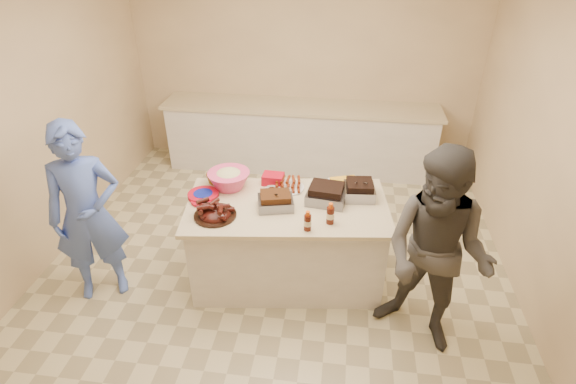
# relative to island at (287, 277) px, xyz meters

# --- Properties ---
(room) EXTENTS (4.50, 5.00, 2.70)m
(room) POSITION_rel_island_xyz_m (-0.13, 0.06, 0.00)
(room) COLOR beige
(room) RESTS_ON ground
(back_counter) EXTENTS (3.60, 0.64, 0.90)m
(back_counter) POSITION_rel_island_xyz_m (-0.13, 2.26, 0.45)
(back_counter) COLOR silver
(back_counter) RESTS_ON ground
(island) EXTENTS (1.86, 1.13, 0.83)m
(island) POSITION_rel_island_xyz_m (0.00, 0.00, 0.00)
(island) COLOR silver
(island) RESTS_ON ground
(rib_platter) EXTENTS (0.44, 0.44, 0.14)m
(rib_platter) POSITION_rel_island_xyz_m (-0.57, -0.25, 0.83)
(rib_platter) COLOR #41110D
(rib_platter) RESTS_ON island
(pulled_pork_tray) EXTENTS (0.34, 0.29, 0.09)m
(pulled_pork_tray) POSITION_rel_island_xyz_m (-0.09, -0.06, 0.83)
(pulled_pork_tray) COLOR #47230F
(pulled_pork_tray) RESTS_ON island
(brisket_tray) EXTENTS (0.36, 0.32, 0.10)m
(brisket_tray) POSITION_rel_island_xyz_m (0.33, 0.10, 0.83)
(brisket_tray) COLOR black
(brisket_tray) RESTS_ON island
(roasting_pan) EXTENTS (0.29, 0.29, 0.11)m
(roasting_pan) POSITION_rel_island_xyz_m (0.62, 0.21, 0.83)
(roasting_pan) COLOR gray
(roasting_pan) RESTS_ON island
(coleslaw_bowl) EXTENTS (0.43, 0.43, 0.27)m
(coleslaw_bowl) POSITION_rel_island_xyz_m (-0.57, 0.22, 0.83)
(coleslaw_bowl) COLOR #E14176
(coleslaw_bowl) RESTS_ON island
(sausage_plate) EXTENTS (0.33, 0.33, 0.05)m
(sausage_plate) POSITION_rel_island_xyz_m (-0.03, 0.28, 0.83)
(sausage_plate) COLOR silver
(sausage_plate) RESTS_ON island
(mac_cheese_dish) EXTENTS (0.32, 0.28, 0.07)m
(mac_cheese_dish) POSITION_rel_island_xyz_m (0.49, 0.38, 0.83)
(mac_cheese_dish) COLOR yellow
(mac_cheese_dish) RESTS_ON island
(bbq_bottle_a) EXTENTS (0.07, 0.07, 0.18)m
(bbq_bottle_a) POSITION_rel_island_xyz_m (0.21, -0.34, 0.83)
(bbq_bottle_a) COLOR #3D1108
(bbq_bottle_a) RESTS_ON island
(bbq_bottle_b) EXTENTS (0.07, 0.07, 0.19)m
(bbq_bottle_b) POSITION_rel_island_xyz_m (0.38, -0.22, 0.83)
(bbq_bottle_b) COLOR #3D1108
(bbq_bottle_b) RESTS_ON island
(mustard_bottle) EXTENTS (0.04, 0.04, 0.11)m
(mustard_bottle) POSITION_rel_island_xyz_m (-0.18, 0.04, 0.83)
(mustard_bottle) COLOR #F0C600
(mustard_bottle) RESTS_ON island
(sauce_bowl) EXTENTS (0.14, 0.06, 0.14)m
(sauce_bowl) POSITION_rel_island_xyz_m (-0.16, 0.18, 0.83)
(sauce_bowl) COLOR silver
(sauce_bowl) RESTS_ON island
(plate_stack_large) EXTENTS (0.31, 0.31, 0.03)m
(plate_stack_large) POSITION_rel_island_xyz_m (-0.77, 0.04, 0.83)
(plate_stack_large) COLOR #AA091C
(plate_stack_large) RESTS_ON island
(plate_stack_small) EXTENTS (0.20, 0.20, 0.02)m
(plate_stack_small) POSITION_rel_island_xyz_m (-0.75, -0.06, 0.83)
(plate_stack_small) COLOR #AA091C
(plate_stack_small) RESTS_ON island
(plastic_cup) EXTENTS (0.12, 0.12, 0.11)m
(plastic_cup) POSITION_rel_island_xyz_m (-0.75, 0.28, 0.83)
(plastic_cup) COLOR #905D1A
(plastic_cup) RESTS_ON island
(basket_stack) EXTENTS (0.20, 0.16, 0.10)m
(basket_stack) POSITION_rel_island_xyz_m (-0.18, 0.35, 0.83)
(basket_stack) COLOR #AA091C
(basket_stack) RESTS_ON island
(guest_blue) EXTENTS (1.26, 1.77, 0.40)m
(guest_blue) POSITION_rel_island_xyz_m (-1.65, -0.38, 0.00)
(guest_blue) COLOR #4F6DD0
(guest_blue) RESTS_ON ground
(guest_gray) EXTENTS (1.57, 1.89, 0.65)m
(guest_gray) POSITION_rel_island_xyz_m (1.18, -0.56, 0.00)
(guest_gray) COLOR #484541
(guest_gray) RESTS_ON ground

